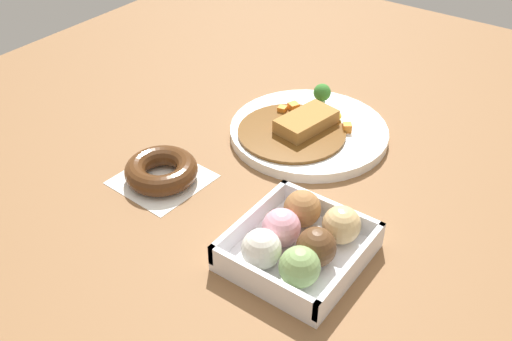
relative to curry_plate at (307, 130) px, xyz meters
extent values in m
plane|color=brown|center=(0.09, 0.06, -0.01)|extent=(1.60, 1.60, 0.00)
cylinder|color=white|center=(0.00, 0.00, 0.00)|extent=(0.28, 0.28, 0.02)
cylinder|color=brown|center=(0.03, -0.01, 0.01)|extent=(0.19, 0.19, 0.01)
cube|color=#A87538|center=(0.01, 0.00, 0.02)|extent=(0.12, 0.08, 0.02)
cylinder|color=white|center=(-0.04, 0.03, 0.01)|extent=(0.06, 0.06, 0.00)
ellipsoid|color=yellow|center=(-0.04, 0.03, 0.02)|extent=(0.03, 0.03, 0.02)
cylinder|color=#8CB766|center=(-0.08, -0.02, 0.01)|extent=(0.01, 0.01, 0.02)
sphere|color=#387A2D|center=(-0.08, -0.02, 0.03)|extent=(0.03, 0.03, 0.03)
cube|color=orange|center=(-0.03, 0.07, 0.01)|extent=(0.02, 0.02, 0.02)
cube|color=orange|center=(-0.03, -0.05, 0.01)|extent=(0.02, 0.02, 0.02)
cube|color=orange|center=(-0.01, -0.06, 0.01)|extent=(0.02, 0.02, 0.01)
cube|color=orange|center=(-0.06, -0.01, 0.01)|extent=(0.01, 0.01, 0.01)
cube|color=white|center=(0.27, 0.15, -0.01)|extent=(0.18, 0.17, 0.01)
cube|color=white|center=(0.18, 0.15, 0.01)|extent=(0.01, 0.17, 0.03)
cube|color=white|center=(0.35, 0.15, 0.01)|extent=(0.01, 0.17, 0.03)
cube|color=white|center=(0.27, 0.07, 0.01)|extent=(0.18, 0.01, 0.03)
cube|color=white|center=(0.27, 0.23, 0.01)|extent=(0.18, 0.01, 0.03)
sphere|color=#9E6B3D|center=(0.21, 0.12, 0.03)|extent=(0.05, 0.05, 0.05)
sphere|color=pink|center=(0.27, 0.12, 0.03)|extent=(0.05, 0.05, 0.05)
sphere|color=silver|center=(0.31, 0.12, 0.03)|extent=(0.05, 0.05, 0.05)
sphere|color=#DBB77A|center=(0.21, 0.19, 0.03)|extent=(0.05, 0.05, 0.05)
sphere|color=brown|center=(0.27, 0.18, 0.03)|extent=(0.05, 0.05, 0.05)
sphere|color=#84A860|center=(0.31, 0.18, 0.03)|extent=(0.05, 0.05, 0.05)
cube|color=white|center=(0.25, -0.12, -0.01)|extent=(0.14, 0.14, 0.00)
torus|color=#4C2B14|center=(0.25, -0.12, 0.01)|extent=(0.12, 0.12, 0.03)
camera|label=1|loc=(0.76, 0.44, 0.56)|focal=40.74mm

